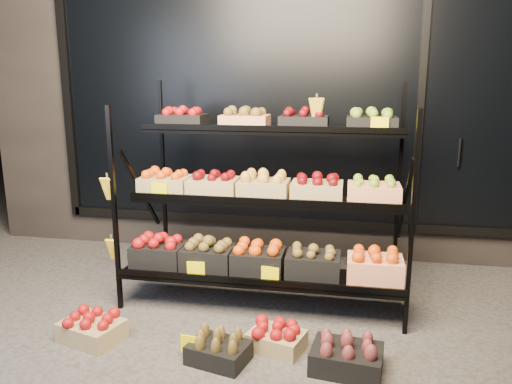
% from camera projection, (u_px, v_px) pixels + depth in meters
% --- Properties ---
extents(ground, '(24.00, 24.00, 0.00)m').
position_uv_depth(ground, '(250.00, 332.00, 3.37)').
color(ground, '#514F4C').
rests_on(ground, ground).
extents(building, '(6.00, 2.08, 3.50)m').
position_uv_depth(building, '(296.00, 72.00, 5.47)').
color(building, '#2D2826').
rests_on(building, ground).
extents(display_rack, '(2.18, 1.02, 1.66)m').
position_uv_depth(display_rack, '(264.00, 199.00, 3.78)').
color(display_rack, black).
rests_on(display_rack, ground).
extents(tag_floor_a, '(0.13, 0.01, 0.12)m').
position_uv_depth(tag_floor_a, '(191.00, 351.00, 3.03)').
color(tag_floor_a, '#FFF100').
rests_on(tag_floor_a, ground).
extents(floor_crate_left, '(0.45, 0.38, 0.20)m').
position_uv_depth(floor_crate_left, '(92.00, 327.00, 3.26)').
color(floor_crate_left, tan).
rests_on(floor_crate_left, ground).
extents(floor_crate_midleft, '(0.40, 0.33, 0.18)m').
position_uv_depth(floor_crate_midleft, '(219.00, 349.00, 3.01)').
color(floor_crate_midleft, black).
rests_on(floor_crate_midleft, ground).
extents(floor_crate_midright, '(0.39, 0.33, 0.18)m').
position_uv_depth(floor_crate_midright, '(277.00, 337.00, 3.15)').
color(floor_crate_midright, tan).
rests_on(floor_crate_midright, ground).
extents(floor_crate_right, '(0.44, 0.35, 0.20)m').
position_uv_depth(floor_crate_right, '(347.00, 355.00, 2.92)').
color(floor_crate_right, black).
rests_on(floor_crate_right, ground).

